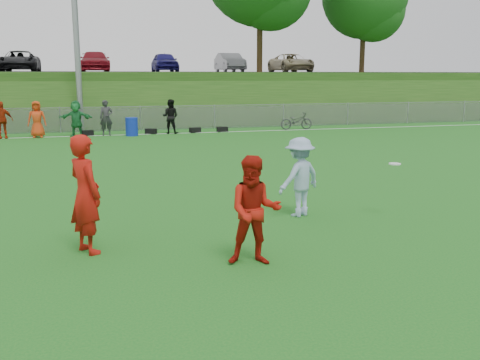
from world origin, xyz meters
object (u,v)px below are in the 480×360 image
object	(u,v)px
player_red_left	(85,194)
frisbee	(395,164)
player_red_center	(255,211)
bicycle	(296,121)
player_blue	(299,177)
recycling_bin	(132,127)

from	to	relation	value
player_red_left	frisbee	bearing A→B (deg)	-113.29
player_red_center	bicycle	xyz separation A→B (m)	(8.32, 19.30, -0.38)
player_red_left	player_red_center	distance (m)	2.77
player_blue	player_red_left	bearing A→B (deg)	-8.69
recycling_bin	bicycle	xyz separation A→B (m)	(8.73, 0.73, 0.02)
player_red_left	recycling_bin	bearing A→B (deg)	-35.81
player_red_center	recycling_bin	distance (m)	18.59
player_red_center	bicycle	world-z (taller)	player_red_center
player_red_center	frisbee	distance (m)	4.00
bicycle	player_blue	bearing A→B (deg)	162.39
player_red_center	player_blue	size ratio (longest dim) A/B	1.03
player_red_center	player_blue	bearing A→B (deg)	69.67
player_red_center	frisbee	world-z (taller)	player_red_center
player_red_left	player_blue	xyz separation A→B (m)	(4.19, 1.23, -0.16)
player_red_left	frisbee	xyz separation A→B (m)	(5.98, 0.60, 0.13)
player_blue	bicycle	distance (m)	18.05
player_red_center	recycling_bin	bearing A→B (deg)	105.62
frisbee	player_blue	bearing A→B (deg)	160.81
recycling_bin	player_red_center	bearing A→B (deg)	-88.74
recycling_bin	bicycle	bearing A→B (deg)	4.75
player_blue	recycling_bin	size ratio (longest dim) A/B	1.87
frisbee	player_red_center	bearing A→B (deg)	-151.96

